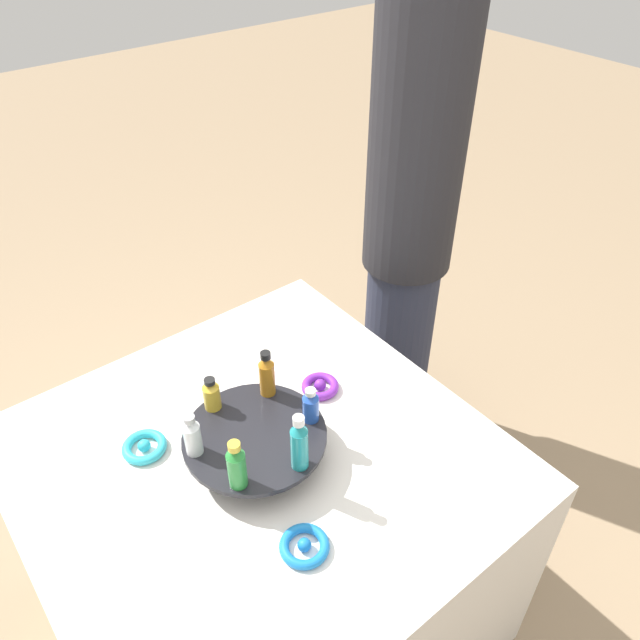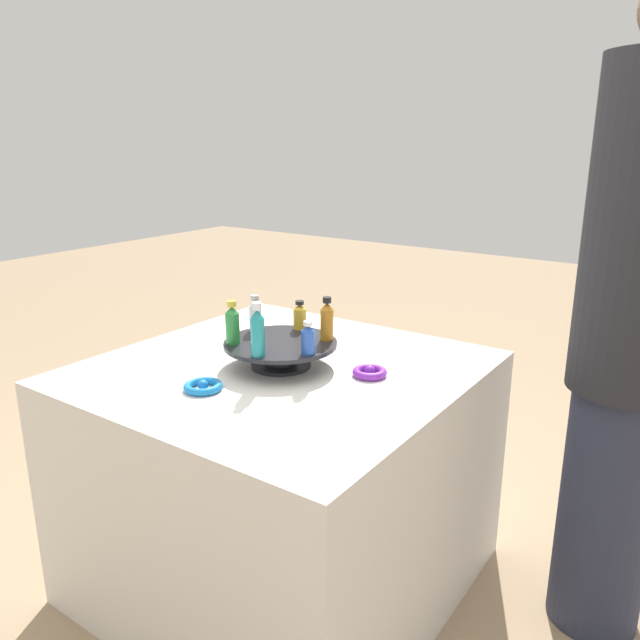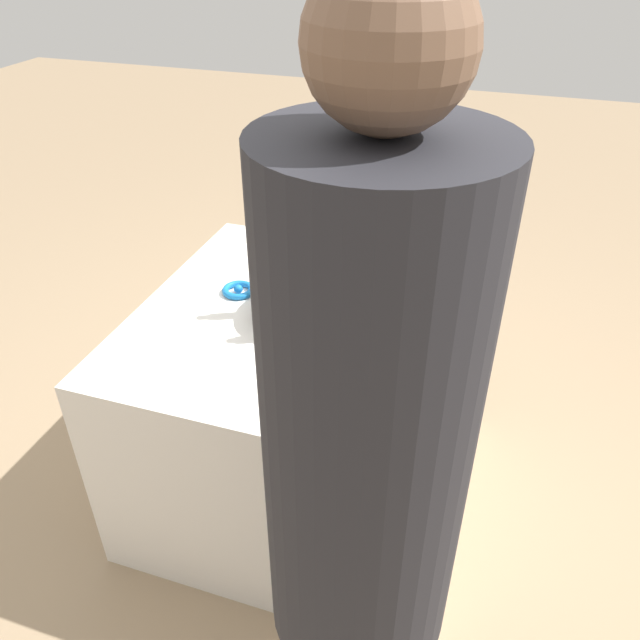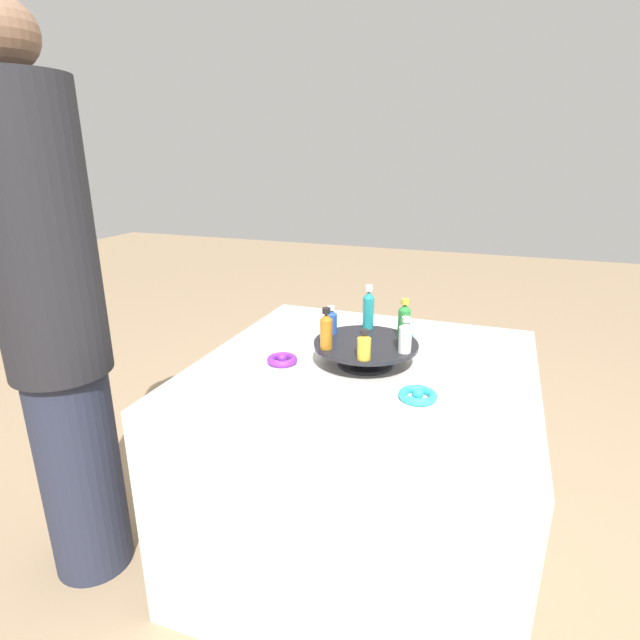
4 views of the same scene
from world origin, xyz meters
The scene contains 13 objects.
ground_plane centered at (0.00, 0.00, 0.00)m, with size 12.00×12.00×0.00m, color #997F60.
party_table centered at (0.00, 0.00, 0.36)m, with size 1.04×1.04×0.73m.
display_stand centered at (0.00, 0.00, 0.78)m, with size 0.33×0.33×0.08m.
bottle_teal centered at (0.03, -0.13, 0.87)m, with size 0.04×0.04×0.15m.
bottle_blue centered at (0.13, -0.04, 0.85)m, with size 0.04×0.04×0.09m.
bottle_amber centered at (0.10, 0.09, 0.86)m, with size 0.04×0.04×0.13m.
bottle_gold centered at (-0.03, 0.13, 0.84)m, with size 0.04×0.04×0.09m.
bottle_clear centered at (-0.13, 0.04, 0.85)m, with size 0.04×0.04×0.11m.
bottle_green centered at (-0.10, -0.09, 0.86)m, with size 0.04×0.04×0.13m.
ribbon_bow_purple centered at (0.25, 0.08, 0.74)m, with size 0.10×0.10×0.03m.
ribbon_bow_teal centered at (-0.20, 0.18, 0.74)m, with size 0.11×0.11×0.03m.
ribbon_bow_blue centered at (-0.06, -0.26, 0.74)m, with size 0.10×0.10×0.03m.
person_figure centered at (0.86, 0.38, 0.88)m, with size 0.30×0.30×1.74m.
Camera 1 is at (-0.47, -0.84, 1.89)m, focal length 35.00 mm.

